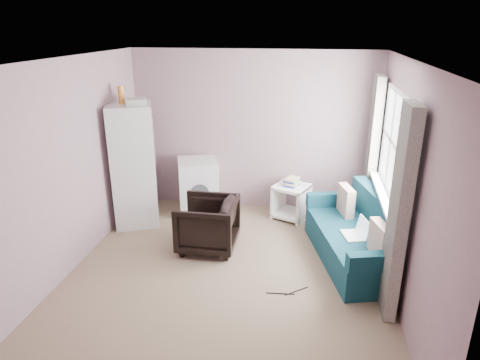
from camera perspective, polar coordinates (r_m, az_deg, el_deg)
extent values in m
cube|color=#826C55|center=(5.29, -1.65, -12.54)|extent=(3.80, 4.20, 0.02)
cube|color=silver|center=(4.47, -1.98, 15.79)|extent=(3.80, 4.20, 0.02)
cube|color=gray|center=(6.73, 1.72, 6.42)|extent=(3.80, 0.02, 2.50)
cube|color=gray|center=(2.90, -10.17, -13.67)|extent=(3.80, 0.02, 2.50)
cube|color=gray|center=(5.42, -22.01, 1.50)|extent=(0.02, 4.20, 2.50)
cube|color=gray|center=(4.76, 21.37, -0.92)|extent=(0.02, 4.20, 2.50)
cube|color=white|center=(5.34, 20.10, 4.28)|extent=(0.01, 1.60, 1.20)
imported|color=black|center=(5.69, -4.37, -5.60)|extent=(0.70, 0.75, 0.77)
cube|color=silver|center=(6.42, -14.00, 1.87)|extent=(0.80, 0.80, 1.80)
cube|color=#3B3B41|center=(6.49, -11.07, 0.13)|extent=(0.22, 0.54, 0.02)
cube|color=#3B3B41|center=(6.55, -11.38, 5.02)|extent=(0.03, 0.04, 0.51)
cube|color=silver|center=(6.28, -11.39, 5.06)|extent=(0.16, 0.40, 0.62)
cylinder|color=orange|center=(6.24, -15.55, 10.89)|extent=(0.11, 0.11, 0.25)
cube|color=#A5A69C|center=(6.09, -13.60, 10.11)|extent=(0.36, 0.38, 0.09)
cube|color=silver|center=(6.79, -5.59, -0.82)|extent=(0.76, 0.76, 0.85)
cube|color=#3B3B41|center=(6.64, -5.69, 2.31)|extent=(0.71, 0.69, 0.05)
cylinder|color=#3B3B41|center=(6.51, -5.40, -1.73)|extent=(0.27, 0.11, 0.28)
cube|color=white|center=(6.55, 6.91, -0.92)|extent=(0.63, 0.63, 0.04)
cube|color=white|center=(6.72, 6.75, -4.45)|extent=(0.63, 0.63, 0.04)
cube|color=white|center=(6.73, 5.15, -2.48)|extent=(0.22, 0.46, 0.53)
cube|color=white|center=(6.56, 8.55, -3.24)|extent=(0.22, 0.46, 0.53)
cube|color=navy|center=(6.54, 6.93, -0.62)|extent=(0.24, 0.28, 0.03)
cube|color=beige|center=(6.52, 7.04, -0.38)|extent=(0.22, 0.27, 0.03)
cube|color=navy|center=(6.52, 6.89, -0.06)|extent=(0.25, 0.28, 0.03)
cube|color=beige|center=(6.50, 7.00, 0.14)|extent=(0.22, 0.27, 0.03)
cube|color=#114452|center=(5.67, 15.01, -8.53)|extent=(1.27, 1.91, 0.39)
cube|color=#114452|center=(5.61, 18.53, -4.54)|extent=(0.64, 1.74, 0.43)
cube|color=#114452|center=(4.85, 18.80, -10.18)|extent=(0.84, 0.35, 0.20)
cube|color=#114452|center=(6.26, 12.61, -2.50)|extent=(0.84, 0.35, 0.20)
cube|color=beige|center=(5.05, 18.14, -7.59)|extent=(0.22, 0.41, 0.39)
cube|color=beige|center=(5.99, 13.94, -2.65)|extent=(0.22, 0.41, 0.39)
cube|color=white|center=(5.46, 14.79, -7.18)|extent=(0.30, 0.37, 0.02)
cube|color=silver|center=(5.46, 16.10, -6.04)|extent=(0.14, 0.33, 0.21)
cube|color=white|center=(5.52, 18.63, -1.96)|extent=(0.14, 1.70, 0.04)
cube|color=white|center=(5.52, 19.18, -1.70)|extent=(0.02, 1.68, 0.05)
cube|color=white|center=(5.33, 19.91, 4.29)|extent=(0.02, 1.68, 0.05)
cube|color=white|center=(5.21, 20.70, 10.63)|extent=(0.02, 1.68, 0.05)
cube|color=white|center=(4.58, 21.51, 1.58)|extent=(0.02, 0.05, 1.20)
cube|color=white|center=(5.08, 20.39, 3.48)|extent=(0.02, 0.05, 1.20)
cube|color=white|center=(5.59, 19.47, 5.03)|extent=(0.02, 0.05, 1.20)
cube|color=white|center=(6.10, 18.71, 6.32)|extent=(0.02, 0.05, 1.20)
cube|color=beige|center=(4.44, 20.39, -4.38)|extent=(0.12, 0.46, 2.18)
cube|color=beige|center=(6.45, 17.17, 3.53)|extent=(0.12, 0.46, 2.18)
cylinder|color=black|center=(5.03, 7.54, -14.45)|extent=(0.26, 0.21, 0.01)
cylinder|color=black|center=(4.97, 5.41, -14.83)|extent=(0.32, 0.04, 0.01)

